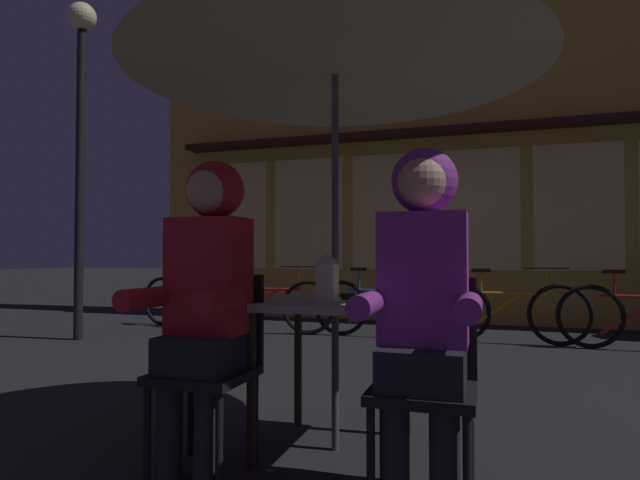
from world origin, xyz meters
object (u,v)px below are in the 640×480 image
(book, at_px, (360,296))
(bicycle_nearest, at_px, (189,301))
(person_left_hooded, at_px, (206,281))
(person_right_hooded, at_px, (423,284))
(chair_left, at_px, (212,358))
(cafe_table, at_px, (335,320))
(bicycle_fourth, at_px, (508,312))
(bicycle_second, at_px, (267,305))
(patio_umbrella, at_px, (335,38))
(bicycle_third, at_px, (383,308))
(lantern, at_px, (327,276))
(street_lamp, at_px, (81,103))
(chair_right, at_px, (425,373))

(book, bearing_deg, bicycle_nearest, 120.36)
(person_left_hooded, xyz_separation_m, person_right_hooded, (0.96, 0.00, 0.00))
(chair_left, height_order, book, chair_left)
(cafe_table, height_order, bicycle_fourth, bicycle_fourth)
(bicycle_nearest, bearing_deg, bicycle_second, -8.33)
(patio_umbrella, height_order, bicycle_third, patio_umbrella)
(lantern, height_order, street_lamp, street_lamp)
(bicycle_third, bearing_deg, book, -80.96)
(street_lamp, relative_size, bicycle_fourth, 2.31)
(person_right_hooded, bearing_deg, patio_umbrella, 138.43)
(cafe_table, distance_m, chair_right, 0.62)
(street_lamp, bearing_deg, book, -30.44)
(chair_left, distance_m, book, 0.79)
(person_right_hooded, height_order, bicycle_nearest, person_right_hooded)
(bicycle_second, height_order, book, bicycle_second)
(lantern, xyz_separation_m, bicycle_fourth, (0.95, 3.63, -0.51))
(lantern, bearing_deg, bicycle_second, 117.66)
(person_right_hooded, relative_size, book, 7.00)
(patio_umbrella, relative_size, person_left_hooded, 1.65)
(lantern, relative_size, book, 1.16)
(person_right_hooded, bearing_deg, street_lamp, 146.68)
(cafe_table, xyz_separation_m, bicycle_third, (-0.45, 3.56, -0.29))
(chair_right, height_order, person_left_hooded, person_left_hooded)
(chair_left, relative_size, bicycle_third, 0.52)
(bicycle_second, bearing_deg, bicycle_fourth, 2.51)
(street_lamp, height_order, bicycle_third, street_lamp)
(chair_left, bearing_deg, book, 37.82)
(street_lamp, height_order, book, street_lamp)
(person_right_hooded, relative_size, bicycle_fourth, 0.83)
(chair_left, relative_size, person_right_hooded, 0.62)
(person_left_hooded, relative_size, bicycle_second, 0.84)
(lantern, height_order, bicycle_second, lantern)
(bicycle_second, relative_size, book, 8.35)
(street_lamp, distance_m, book, 4.85)
(bicycle_second, relative_size, bicycle_third, 0.99)
(bicycle_nearest, bearing_deg, book, -47.85)
(book, bearing_deg, lantern, -133.94)
(chair_left, xyz_separation_m, bicycle_fourth, (1.42, 3.90, -0.14))
(chair_right, bearing_deg, cafe_table, 142.45)
(cafe_table, bearing_deg, patio_umbrella, 0.00)
(lantern, height_order, chair_right, lantern)
(patio_umbrella, bearing_deg, person_right_hooded, -41.57)
(cafe_table, xyz_separation_m, chair_right, (0.48, -0.37, -0.15))
(chair_right, bearing_deg, bicycle_second, 121.67)
(lantern, xyz_separation_m, person_right_hooded, (0.49, -0.32, -0.01))
(bicycle_nearest, height_order, bicycle_third, same)
(chair_left, bearing_deg, bicycle_fourth, 69.96)
(person_right_hooded, bearing_deg, bicycle_second, 121.29)
(bicycle_fourth, bearing_deg, bicycle_third, 178.77)
(chair_left, distance_m, person_right_hooded, 1.03)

